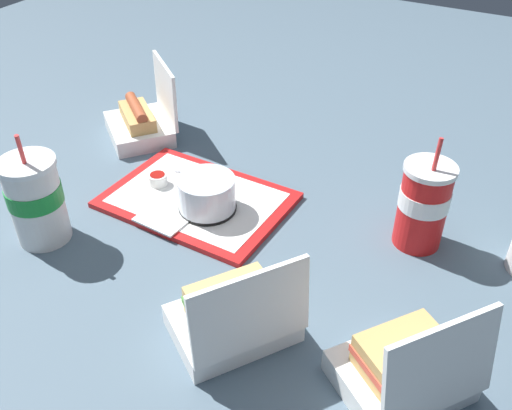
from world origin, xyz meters
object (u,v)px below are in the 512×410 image
object	(u,v)px
clamshell_hotdog_front	(142,121)
soda_cup_left	(36,199)
food_tray	(197,200)
cake_container	(207,195)
ketchup_cup	(158,179)
clamshell_sandwich_back	(405,369)
plastic_fork	(199,173)
clamshell_sandwich_center	(234,315)
soda_cup_back	(423,204)

from	to	relation	value
clamshell_hotdog_front	soda_cup_left	bearing A→B (deg)	-78.72
food_tray	cake_container	distance (m)	0.06
clamshell_hotdog_front	ketchup_cup	bearing A→B (deg)	-44.36
food_tray	clamshell_hotdog_front	world-z (taller)	clamshell_hotdog_front
ketchup_cup	clamshell_sandwich_back	bearing A→B (deg)	-21.44
food_tray	plastic_fork	distance (m)	0.09
clamshell_sandwich_back	clamshell_hotdog_front	world-z (taller)	clamshell_sandwich_back
clamshell_sandwich_center	soda_cup_back	bearing A→B (deg)	63.16
cake_container	ketchup_cup	bearing A→B (deg)	170.33
soda_cup_back	ketchup_cup	bearing A→B (deg)	-169.97
clamshell_sandwich_back	cake_container	bearing A→B (deg)	155.31
clamshell_sandwich_center	clamshell_hotdog_front	xyz separation A→B (m)	(-0.53, 0.44, -0.00)
clamshell_sandwich_back	ketchup_cup	bearing A→B (deg)	158.56
cake_container	soda_cup_left	xyz separation A→B (m)	(-0.24, -0.21, 0.04)
plastic_fork	soda_cup_left	world-z (taller)	soda_cup_left
ketchup_cup	soda_cup_left	bearing A→B (deg)	-111.36
soda_cup_back	cake_container	bearing A→B (deg)	-163.23
soda_cup_left	soda_cup_back	xyz separation A→B (m)	(0.63, 0.33, -0.00)
plastic_fork	clamshell_hotdog_front	xyz separation A→B (m)	(-0.23, 0.10, 0.03)
cake_container	clamshell_sandwich_back	world-z (taller)	clamshell_sandwich_back
ketchup_cup	clamshell_sandwich_back	world-z (taller)	clamshell_sandwich_back
cake_container	soda_cup_left	bearing A→B (deg)	-137.72
cake_container	clamshell_sandwich_center	world-z (taller)	clamshell_sandwich_center
food_tray	clamshell_hotdog_front	size ratio (longest dim) A/B	1.60
clamshell_sandwich_center	clamshell_hotdog_front	world-z (taller)	clamshell_hotdog_front
clamshell_sandwich_center	soda_cup_back	size ratio (longest dim) A/B	1.02
clamshell_sandwich_center	plastic_fork	bearing A→B (deg)	130.55
plastic_fork	soda_cup_back	world-z (taller)	soda_cup_back
soda_cup_left	soda_cup_back	world-z (taller)	soda_cup_left
clamshell_sandwich_back	soda_cup_back	world-z (taller)	soda_cup_back
ketchup_cup	cake_container	bearing A→B (deg)	-9.67
plastic_fork	soda_cup_left	distance (m)	0.36
cake_container	ketchup_cup	size ratio (longest dim) A/B	2.96
cake_container	plastic_fork	distance (m)	0.14
food_tray	ketchup_cup	bearing A→B (deg)	179.29
cake_container	ketchup_cup	xyz separation A→B (m)	(-0.14, 0.02, -0.02)
food_tray	soda_cup_left	world-z (taller)	soda_cup_left
plastic_fork	clamshell_hotdog_front	distance (m)	0.25
food_tray	plastic_fork	bearing A→B (deg)	120.43
plastic_fork	soda_cup_back	distance (m)	0.49
clamshell_sandwich_center	ketchup_cup	bearing A→B (deg)	142.39
soda_cup_left	clamshell_sandwich_center	bearing A→B (deg)	-4.32
ketchup_cup	plastic_fork	world-z (taller)	ketchup_cup
cake_container	food_tray	bearing A→B (deg)	151.08
cake_container	clamshell_sandwich_back	size ratio (longest dim) A/B	0.51
food_tray	soda_cup_left	bearing A→B (deg)	-129.27
cake_container	clamshell_sandwich_back	bearing A→B (deg)	-24.69
food_tray	soda_cup_back	bearing A→B (deg)	12.42
soda_cup_left	clamshell_hotdog_front	bearing A→B (deg)	101.28
cake_container	ketchup_cup	world-z (taller)	cake_container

